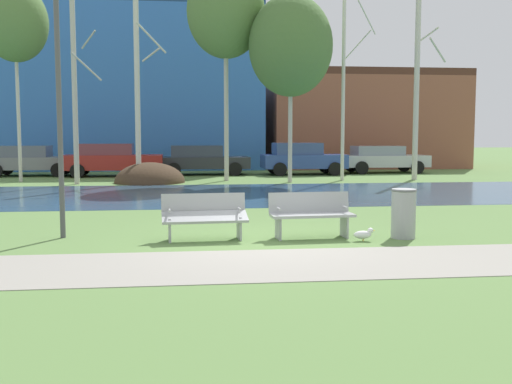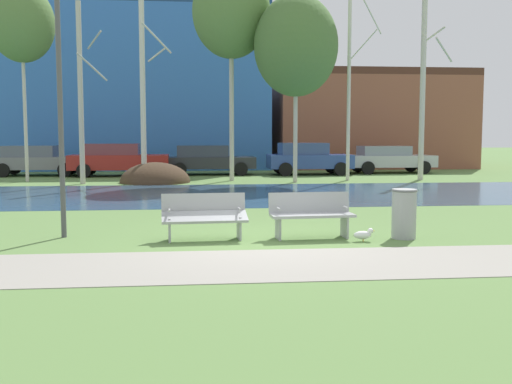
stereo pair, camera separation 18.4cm
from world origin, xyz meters
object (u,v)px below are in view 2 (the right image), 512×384
(streetlamp, at_px, (58,49))
(parked_hatch_third_dark, at_px, (207,159))
(bench_left, at_px, (204,215))
(bench_right, at_px, (311,214))
(trash_bin, at_px, (404,213))
(parked_van_nearest_grey, at_px, (36,160))
(parked_wagon_fourth_blue, at_px, (308,158))
(parked_suv_fifth_silver, at_px, (388,158))
(parked_sedan_second_red, at_px, (117,159))
(seagull, at_px, (364,235))

(streetlamp, bearing_deg, parked_hatch_third_dark, 79.68)
(streetlamp, bearing_deg, bench_left, -11.97)
(bench_left, bearing_deg, bench_right, 0.00)
(bench_left, bearing_deg, streetlamp, 168.03)
(bench_right, xyz_separation_m, trash_bin, (1.76, -0.24, 0.02))
(bench_left, relative_size, parked_van_nearest_grey, 0.39)
(parked_van_nearest_grey, relative_size, parked_hatch_third_dark, 0.96)
(parked_wagon_fourth_blue, bearing_deg, parked_suv_fifth_silver, 9.53)
(streetlamp, bearing_deg, parked_sedan_second_red, 93.36)
(parked_hatch_third_dark, bearing_deg, seagull, -82.54)
(bench_right, distance_m, seagull, 1.08)
(seagull, relative_size, parked_hatch_third_dark, 0.09)
(trash_bin, distance_m, streetlamp, 7.26)
(bench_left, bearing_deg, parked_wagon_fourth_blue, 73.27)
(parked_wagon_fourth_blue, height_order, parked_suv_fifth_silver, parked_wagon_fourth_blue)
(bench_left, height_order, streetlamp, streetlamp)
(streetlamp, xyz_separation_m, parked_van_nearest_grey, (-4.86, 17.77, -2.84))
(streetlamp, relative_size, parked_wagon_fourth_blue, 1.34)
(parked_van_nearest_grey, bearing_deg, streetlamp, -74.71)
(bench_right, bearing_deg, seagull, -28.22)
(seagull, bearing_deg, parked_suv_fifth_silver, 70.65)
(seagull, distance_m, parked_van_nearest_grey, 21.57)
(parked_suv_fifth_silver, bearing_deg, bench_right, -112.24)
(bench_left, height_order, parked_hatch_third_dark, parked_hatch_third_dark)
(streetlamp, height_order, parked_suv_fifth_silver, streetlamp)
(trash_bin, height_order, streetlamp, streetlamp)
(seagull, bearing_deg, parked_hatch_third_dark, 97.46)
(streetlamp, relative_size, parked_van_nearest_grey, 1.29)
(streetlamp, xyz_separation_m, parked_sedan_second_red, (-1.00, 17.03, -2.79))
(seagull, bearing_deg, parked_van_nearest_grey, 119.19)
(parked_sedan_second_red, xyz_separation_m, parked_wagon_fourth_blue, (9.05, 0.16, 0.00))
(seagull, distance_m, streetlamp, 6.72)
(seagull, relative_size, parked_suv_fifth_silver, 0.10)
(bench_right, height_order, parked_suv_fifth_silver, parked_suv_fifth_silver)
(parked_hatch_third_dark, height_order, parked_suv_fifth_silver, parked_hatch_third_dark)
(bench_right, bearing_deg, parked_hatch_third_dark, 94.86)
(bench_left, xyz_separation_m, parked_wagon_fourth_blue, (5.34, 17.76, 0.33))
(trash_bin, height_order, parked_sedan_second_red, parked_sedan_second_red)
(bench_left, xyz_separation_m, parked_sedan_second_red, (-3.71, 17.60, 0.33))
(bench_left, bearing_deg, parked_suv_fifth_silver, 62.52)
(parked_wagon_fourth_blue, bearing_deg, bench_left, -106.73)
(bench_left, xyz_separation_m, bench_right, (2.05, 0.00, 0.00))
(trash_bin, height_order, seagull, trash_bin)
(trash_bin, xyz_separation_m, parked_sedan_second_red, (-7.52, 17.84, 0.31))
(parked_van_nearest_grey, xyz_separation_m, parked_suv_fifth_silver, (17.18, 0.14, -0.02))
(trash_bin, bearing_deg, parked_van_nearest_grey, 121.48)
(bench_left, bearing_deg, parked_hatch_third_dark, 88.42)
(bench_right, height_order, streetlamp, streetlamp)
(parked_hatch_third_dark, bearing_deg, streetlamp, -100.32)
(seagull, bearing_deg, parked_sedan_second_red, 110.21)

